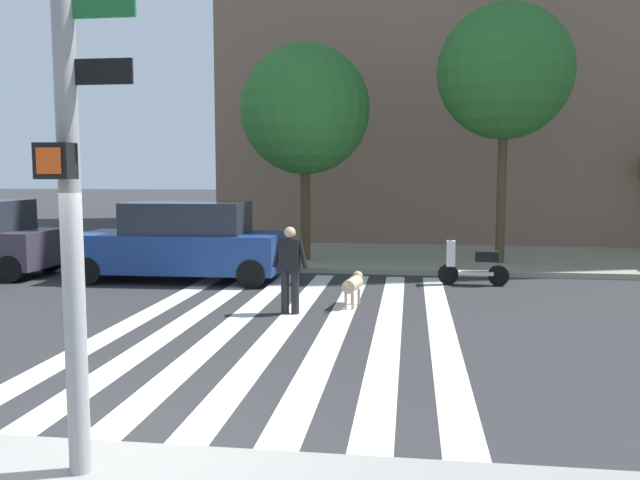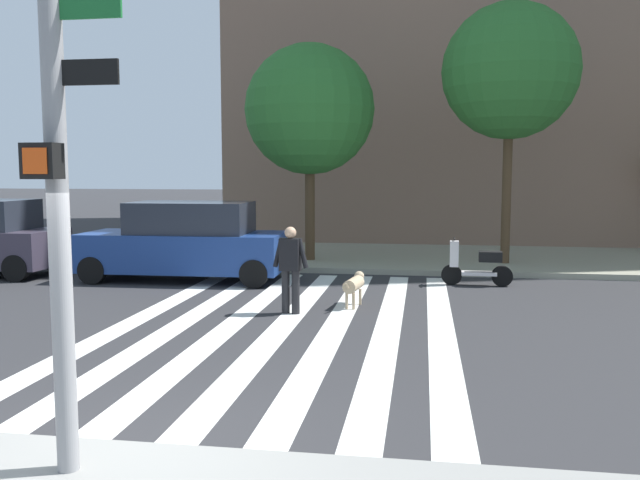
{
  "view_description": "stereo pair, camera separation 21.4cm",
  "coord_description": "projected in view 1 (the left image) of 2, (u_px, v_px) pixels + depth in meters",
  "views": [
    {
      "loc": [
        2.58,
        -5.66,
        2.68
      ],
      "look_at": [
        0.99,
        5.93,
        1.45
      ],
      "focal_mm": 37.15,
      "sensor_mm": 36.0,
      "label": 1
    },
    {
      "loc": [
        2.8,
        -5.63,
        2.68
      ],
      "look_at": [
        0.99,
        5.93,
        1.45
      ],
      "focal_mm": 37.15,
      "sensor_mm": 36.0,
      "label": 2
    }
  ],
  "objects": [
    {
      "name": "street_tree_nearest",
      "position": [
        305.0,
        110.0,
        18.42
      ],
      "size": [
        3.62,
        3.62,
        6.03
      ],
      "color": "#4C3823",
      "rests_on": "sidewalk_far"
    },
    {
      "name": "parked_scooter",
      "position": [
        473.0,
        265.0,
        15.47
      ],
      "size": [
        1.63,
        0.5,
        1.11
      ],
      "color": "black",
      "rests_on": "ground_plane"
    },
    {
      "name": "dog_on_leash",
      "position": [
        353.0,
        284.0,
        13.06
      ],
      "size": [
        0.37,
        1.12,
        0.65
      ],
      "color": "tan",
      "rests_on": "ground_plane"
    },
    {
      "name": "parked_car_behind_first",
      "position": [
        182.0,
        242.0,
        16.09
      ],
      "size": [
        4.91,
        2.05,
        1.92
      ],
      "color": "navy",
      "rests_on": "ground_plane"
    },
    {
      "name": "pedestrian_dog_walker",
      "position": [
        290.0,
        265.0,
        12.33
      ],
      "size": [
        0.71,
        0.3,
        1.64
      ],
      "color": "black",
      "rests_on": "ground_plane"
    },
    {
      "name": "ground_plane",
      "position": [
        263.0,
        322.0,
        11.75
      ],
      "size": [
        160.0,
        160.0,
        0.0
      ],
      "primitive_type": "plane",
      "color": "#2B2B2D"
    },
    {
      "name": "sidewalk_far",
      "position": [
        325.0,
        256.0,
        20.24
      ],
      "size": [
        80.0,
        6.0,
        0.15
      ],
      "primitive_type": "cube",
      "color": "gray",
      "rests_on": "ground_plane"
    },
    {
      "name": "crosswalk_stripes",
      "position": [
        286.0,
        322.0,
        11.69
      ],
      "size": [
        5.85,
        10.65,
        0.01
      ],
      "color": "silver",
      "rests_on": "ground_plane"
    },
    {
      "name": "street_tree_middle",
      "position": [
        505.0,
        72.0,
        17.74
      ],
      "size": [
        3.63,
        3.63,
        6.98
      ],
      "color": "#4C3823",
      "rests_on": "sidewalk_far"
    },
    {
      "name": "traffic_light_pole",
      "position": [
        62.0,
        62.0,
        5.17
      ],
      "size": [
        0.74,
        0.46,
        5.8
      ],
      "color": "gray",
      "rests_on": "sidewalk_near"
    }
  ]
}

